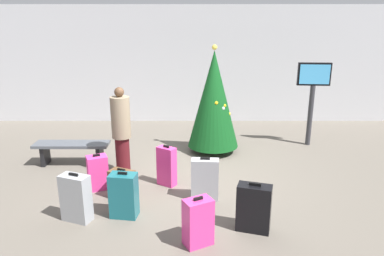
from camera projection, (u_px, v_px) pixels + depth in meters
name	position (u px, v px, depth m)	size (l,w,h in m)	color
ground_plane	(181.00, 181.00, 6.87)	(16.00, 16.00, 0.00)	#665E54
back_wall	(185.00, 65.00, 10.62)	(16.00, 0.20, 3.40)	silver
holiday_tree	(213.00, 99.00, 8.08)	(1.16, 1.16, 2.46)	#4C3319
flight_info_kiosk	(312.00, 90.00, 8.52)	(0.77, 0.15, 2.02)	#333338
waiting_bench	(71.00, 148.00, 7.57)	(1.56, 0.44, 0.48)	#4C5159
traveller_0	(121.00, 129.00, 6.97)	(0.52, 0.52, 1.75)	#4C1419
suitcase_0	(204.00, 179.00, 6.09)	(0.48, 0.24, 0.76)	#9EA0A5
suitcase_1	(123.00, 195.00, 5.54)	(0.44, 0.32, 0.75)	#19606B
suitcase_2	(166.00, 166.00, 6.62)	(0.39, 0.34, 0.78)	#E5388C
suitcase_3	(122.00, 185.00, 6.13)	(0.48, 0.39, 0.55)	brown
suitcase_4	(198.00, 222.00, 4.84)	(0.45, 0.39, 0.71)	#E5388C
suitcase_5	(75.00, 198.00, 5.42)	(0.49, 0.37, 0.78)	#9EA0A5
suitcase_6	(253.00, 208.00, 5.17)	(0.53, 0.37, 0.75)	black
suitcase_7	(97.00, 173.00, 6.47)	(0.43, 0.38, 0.67)	#E5388C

